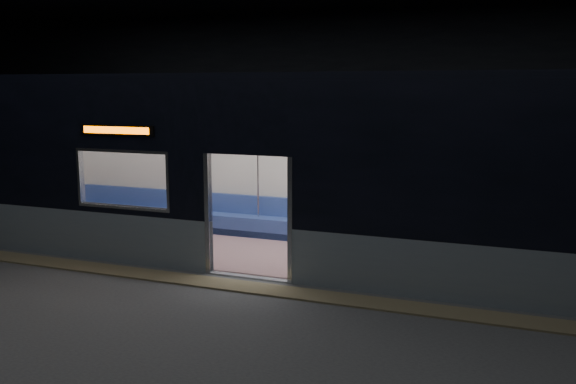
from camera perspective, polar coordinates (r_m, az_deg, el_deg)
The scene contains 7 objects.
station_floor at distance 9.34m, azimuth -6.35°, elevation -9.84°, with size 24.00×14.00×0.01m, color #47494C.
station_envelope at distance 8.81m, azimuth -6.81°, elevation 13.25°, with size 24.00×14.00×5.00m.
tactile_strip at distance 9.80m, azimuth -4.87°, elevation -8.74°, with size 22.80×0.50×0.03m, color #8C7F59.
metro_car at distance 11.19m, azimuth -0.60°, elevation 3.24°, with size 18.00×3.04×3.35m.
passenger at distance 11.63m, azimuth 16.39°, elevation -2.26°, with size 0.37×0.65×1.31m.
handbag at distance 11.45m, azimuth 16.21°, elevation -3.02°, with size 0.25×0.21×0.12m, color black.
transit_map at distance 11.79m, azimuth 22.02°, elevation 1.01°, with size 0.98×0.03×0.64m, color white.
Camera 1 is at (4.04, -7.81, 3.12)m, focal length 38.00 mm.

